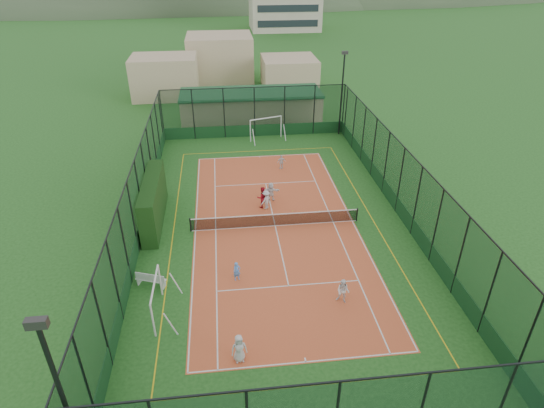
{
  "coord_description": "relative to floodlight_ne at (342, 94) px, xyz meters",
  "views": [
    {
      "loc": [
        -3.27,
        -26.35,
        17.09
      ],
      "look_at": [
        -0.11,
        0.99,
        1.2
      ],
      "focal_mm": 30.0,
      "sensor_mm": 36.0,
      "label": 1
    }
  ],
  "objects": [
    {
      "name": "ground",
      "position": [
        -8.6,
        -16.6,
        -4.12
      ],
      "size": [
        300.0,
        300.0,
        0.0
      ],
      "primitive_type": "plane",
      "color": "#1F501B",
      "rests_on": "ground"
    },
    {
      "name": "court_slab",
      "position": [
        -8.6,
        -16.6,
        -4.12
      ],
      "size": [
        11.17,
        23.97,
        0.01
      ],
      "primitive_type": "cube",
      "color": "#C54E2B",
      "rests_on": "ground"
    },
    {
      "name": "tennis_net",
      "position": [
        -8.6,
        -16.6,
        -3.59
      ],
      "size": [
        11.67,
        0.12,
        1.06
      ],
      "primitive_type": null,
      "color": "black",
      "rests_on": "ground"
    },
    {
      "name": "perimeter_fence",
      "position": [
        -8.6,
        -16.6,
        -1.62
      ],
      "size": [
        18.12,
        34.12,
        5.0
      ],
      "primitive_type": null,
      "color": "black",
      "rests_on": "ground"
    },
    {
      "name": "floodlight_ne",
      "position": [
        0.0,
        0.0,
        0.0
      ],
      "size": [
        0.6,
        0.26,
        8.25
      ],
      "primitive_type": null,
      "color": "black",
      "rests_on": "ground"
    },
    {
      "name": "clubhouse",
      "position": [
        -8.6,
        5.4,
        -2.55
      ],
      "size": [
        15.2,
        7.2,
        3.15
      ],
      "primitive_type": null,
      "color": "tan",
      "rests_on": "ground"
    },
    {
      "name": "hedge_left",
      "position": [
        -16.9,
        -14.92,
        -2.57
      ],
      "size": [
        1.07,
        7.12,
        3.12
      ],
      "primitive_type": "cube",
      "color": "black",
      "rests_on": "ground"
    },
    {
      "name": "white_bench",
      "position": [
        -16.4,
        -22.07,
        -3.63
      ],
      "size": [
        1.83,
        1.06,
        0.99
      ],
      "primitive_type": null,
      "rotation": [
        0.0,
        0.0,
        -0.35
      ],
      "color": "white",
      "rests_on": "ground"
    },
    {
      "name": "futsal_goal_near",
      "position": [
        -15.76,
        -24.46,
        -3.09
      ],
      "size": [
        3.23,
        0.98,
        2.07
      ],
      "primitive_type": null,
      "rotation": [
        0.0,
        0.0,
        1.56
      ],
      "color": "white",
      "rests_on": "ground"
    },
    {
      "name": "futsal_goal_far",
      "position": [
        -7.58,
        -0.58,
        -3.03
      ],
      "size": [
        3.54,
        1.95,
        2.2
      ],
      "primitive_type": null,
      "rotation": [
        0.0,
        0.0,
        0.3
      ],
      "color": "white",
      "rests_on": "ground"
    },
    {
      "name": "child_near_left",
      "position": [
        -11.68,
        -28.01,
        -3.35
      ],
      "size": [
        0.82,
        0.6,
        1.54
      ],
      "primitive_type": "imported",
      "rotation": [
        0.0,
        0.0,
        0.15
      ],
      "color": "silver",
      "rests_on": "court_slab"
    },
    {
      "name": "child_near_mid",
      "position": [
        -11.5,
        -22.09,
        -3.52
      ],
      "size": [
        0.5,
        0.41,
        1.2
      ],
      "primitive_type": "imported",
      "rotation": [
        0.0,
        0.0,
        0.32
      ],
      "color": "#5397ED",
      "rests_on": "court_slab"
    },
    {
      "name": "child_near_right",
      "position": [
        -5.89,
        -24.63,
        -3.38
      ],
      "size": [
        0.9,
        0.84,
        1.46
      ],
      "primitive_type": "imported",
      "rotation": [
        0.0,
        0.0,
        -0.54
      ],
      "color": "white",
      "rests_on": "court_slab"
    },
    {
      "name": "child_far_left",
      "position": [
        -8.98,
        -14.16,
        -3.37
      ],
      "size": [
        1.07,
        1.06,
        1.48
      ],
      "primitive_type": "imported",
      "rotation": [
        0.0,
        0.0,
        3.9
      ],
      "color": "silver",
      "rests_on": "court_slab"
    },
    {
      "name": "child_far_right",
      "position": [
        -6.96,
        -7.55,
        -3.47
      ],
      "size": [
        0.81,
        0.46,
        1.29
      ],
      "primitive_type": "imported",
      "rotation": [
        0.0,
        0.0,
        3.34
      ],
      "color": "white",
      "rests_on": "court_slab"
    },
    {
      "name": "child_far_back",
      "position": [
        -8.49,
        -12.96,
        -3.38
      ],
      "size": [
        1.4,
        0.55,
        1.47
      ],
      "primitive_type": "imported",
      "rotation": [
        0.0,
        0.0,
        3.05
      ],
      "color": "white",
      "rests_on": "court_slab"
    },
    {
      "name": "coach",
      "position": [
        -9.24,
        -13.93,
        -3.29
      ],
      "size": [
        0.92,
        0.79,
        1.66
      ],
      "primitive_type": "imported",
      "rotation": [
        0.0,
        0.0,
        3.36
      ],
      "color": "#AF1221",
      "rests_on": "court_slab"
    },
    {
      "name": "tennis_balls",
      "position": [
        -9.47,
        -15.0,
        -4.08
      ],
      "size": [
        6.74,
        0.38,
        0.07
      ],
      "color": "#CCE033",
      "rests_on": "court_slab"
    }
  ]
}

